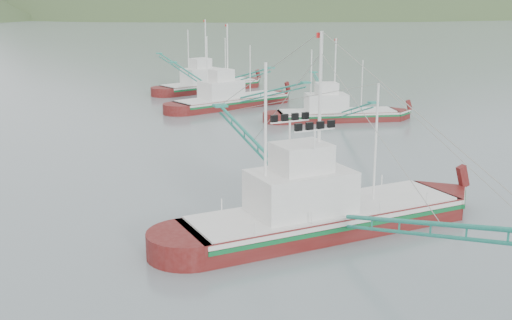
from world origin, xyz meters
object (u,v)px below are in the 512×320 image
object	(u,v)px
main_boat	(322,200)
bg_boat_extra	(208,76)
bg_boat_far	(230,90)
bg_boat_right	(337,105)

from	to	relation	value
main_boat	bg_boat_extra	bearing A→B (deg)	74.25
main_boat	bg_boat_extra	distance (m)	55.04
bg_boat_far	bg_boat_extra	distance (m)	13.65
main_boat	bg_boat_far	xyz separation A→B (m)	(7.40, 40.77, 0.16)
bg_boat_far	bg_boat_right	distance (m)	14.14
main_boat	bg_boat_extra	xyz separation A→B (m)	(8.50, 54.38, 0.19)
main_boat	bg_boat_extra	world-z (taller)	main_boat
main_boat	bg_boat_far	world-z (taller)	main_boat
bg_boat_far	bg_boat_extra	world-z (taller)	same
bg_boat_far	bg_boat_extra	bearing A→B (deg)	66.60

